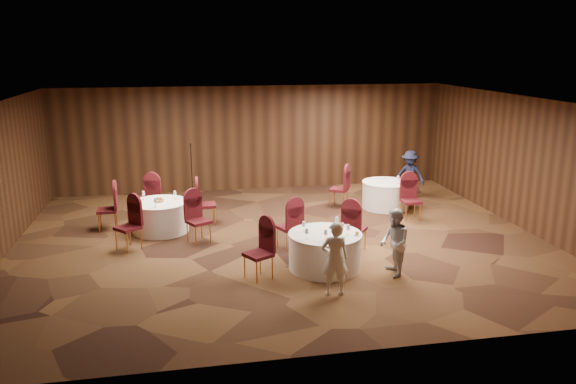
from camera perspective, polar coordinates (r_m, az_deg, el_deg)
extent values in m
plane|color=black|center=(13.02, -0.70, -4.95)|extent=(12.00, 12.00, 0.00)
plane|color=silver|center=(12.32, -0.75, 9.22)|extent=(12.00, 12.00, 0.00)
plane|color=black|center=(17.43, -3.60, 5.48)|extent=(12.00, 0.00, 12.00)
plane|color=black|center=(7.89, 5.64, -5.92)|extent=(12.00, 0.00, 12.00)
plane|color=black|center=(14.82, 22.80, 2.73)|extent=(0.00, 10.00, 10.00)
cylinder|color=white|center=(11.36, 3.76, -6.03)|extent=(1.45, 1.45, 0.72)
cylinder|color=white|center=(11.23, 3.79, -4.29)|extent=(1.48, 1.48, 0.03)
cylinder|color=white|center=(13.89, -12.87, -2.49)|extent=(1.35, 1.35, 0.72)
cylinder|color=white|center=(13.79, -12.96, -1.04)|extent=(1.38, 1.38, 0.03)
cylinder|color=white|center=(15.75, 9.88, -0.31)|extent=(1.28, 1.28, 0.72)
cylinder|color=white|center=(15.67, 9.93, 0.98)|extent=(1.31, 1.31, 0.03)
cylinder|color=silver|center=(11.31, 1.61, -4.04)|extent=(0.06, 0.06, 0.01)
cylinder|color=silver|center=(11.29, 1.62, -3.76)|extent=(0.01, 0.01, 0.11)
cone|color=silver|center=(11.26, 1.62, -3.25)|extent=(0.08, 0.08, 0.10)
cylinder|color=silver|center=(11.63, 4.96, -3.55)|extent=(0.06, 0.06, 0.01)
cylinder|color=silver|center=(11.62, 4.97, -3.28)|extent=(0.01, 0.01, 0.11)
cone|color=silver|center=(11.58, 4.98, -2.78)|extent=(0.08, 0.08, 0.10)
cylinder|color=silver|center=(11.17, 6.10, -4.35)|extent=(0.06, 0.06, 0.01)
cylinder|color=silver|center=(11.16, 6.11, -4.07)|extent=(0.01, 0.01, 0.11)
cone|color=silver|center=(11.12, 6.12, -3.56)|extent=(0.08, 0.08, 0.10)
cylinder|color=silver|center=(10.84, 3.83, -4.90)|extent=(0.06, 0.06, 0.01)
cylinder|color=silver|center=(10.82, 3.84, -4.61)|extent=(0.01, 0.01, 0.11)
cone|color=silver|center=(10.79, 3.85, -4.08)|extent=(0.08, 0.08, 0.10)
cylinder|color=silver|center=(10.88, 1.91, -4.80)|extent=(0.06, 0.06, 0.01)
cylinder|color=silver|center=(10.86, 1.91, -4.52)|extent=(0.01, 0.01, 0.11)
cone|color=silver|center=(10.83, 1.92, -3.99)|extent=(0.08, 0.08, 0.10)
cylinder|color=white|center=(10.72, 4.38, -5.12)|extent=(0.15, 0.15, 0.01)
sphere|color=#9E6B33|center=(10.71, 4.38, -4.92)|extent=(0.08, 0.08, 0.08)
cylinder|color=white|center=(11.17, 7.03, -4.37)|extent=(0.15, 0.15, 0.01)
sphere|color=#9E6B33|center=(11.16, 7.03, -4.17)|extent=(0.08, 0.08, 0.08)
cylinder|color=white|center=(11.68, 5.54, -3.47)|extent=(0.15, 0.15, 0.01)
sphere|color=#9E6B33|center=(11.67, 5.55, -3.28)|extent=(0.08, 0.08, 0.08)
cylinder|color=silver|center=(13.92, -11.39, -0.74)|extent=(0.06, 0.06, 0.01)
cylinder|color=silver|center=(13.90, -11.40, -0.51)|extent=(0.01, 0.01, 0.11)
cone|color=silver|center=(13.87, -11.42, -0.09)|extent=(0.08, 0.08, 0.10)
cylinder|color=silver|center=(14.06, -14.45, -0.76)|extent=(0.06, 0.06, 0.01)
cylinder|color=silver|center=(14.05, -14.47, -0.53)|extent=(0.01, 0.01, 0.11)
cone|color=silver|center=(14.02, -14.49, -0.12)|extent=(0.08, 0.08, 0.10)
cylinder|color=silver|center=(13.38, -13.29, -1.46)|extent=(0.06, 0.06, 0.01)
cylinder|color=silver|center=(13.37, -13.30, -1.22)|extent=(0.01, 0.01, 0.11)
cone|color=silver|center=(13.34, -13.33, -0.79)|extent=(0.08, 0.08, 0.10)
cylinder|color=#906139|center=(13.78, -12.97, -0.86)|extent=(0.22, 0.22, 0.06)
sphere|color=#9E6B33|center=(13.79, -13.10, -0.61)|extent=(0.07, 0.07, 0.07)
sphere|color=#9E6B33|center=(13.74, -12.82, -0.64)|extent=(0.07, 0.07, 0.07)
cylinder|color=silver|center=(15.52, 11.11, 0.86)|extent=(0.06, 0.06, 0.01)
cylinder|color=silver|center=(15.51, 11.12, 1.07)|extent=(0.01, 0.01, 0.11)
cone|color=silver|center=(15.49, 11.14, 1.45)|extent=(0.08, 0.08, 0.10)
cylinder|color=black|center=(16.63, -9.63, -0.76)|extent=(0.24, 0.24, 0.02)
cylinder|color=black|center=(16.43, -9.75, 2.05)|extent=(0.02, 0.02, 1.65)
cylinder|color=black|center=(16.32, -9.88, 4.81)|extent=(0.04, 0.12, 0.04)
imported|color=silver|center=(10.09, 4.76, -6.77)|extent=(0.52, 0.35, 1.38)
imported|color=silver|center=(11.09, 10.74, -5.06)|extent=(0.55, 0.69, 1.35)
imported|color=black|center=(16.79, 12.26, 1.72)|extent=(1.03, 1.01, 1.42)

